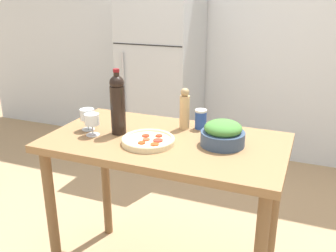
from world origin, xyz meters
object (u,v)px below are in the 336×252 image
Objects in this scene: wine_glass_near at (92,121)px; pepper_mill at (185,109)px; wine_glass_far at (87,116)px; salad_bowl at (223,134)px; refrigerator at (162,78)px; homemade_pizza at (148,140)px; wine_bottle at (118,103)px; salt_canister at (201,119)px.

pepper_mill reaches higher than wine_glass_near.
salad_bowl is (0.73, 0.06, -0.02)m from wine_glass_far.
refrigerator reaches higher than wine_glass_near.
homemade_pizza is (0.32, 0.00, -0.06)m from wine_glass_near.
wine_bottle is (0.44, -1.64, 0.24)m from refrigerator.
pepper_mill is (0.74, -1.44, 0.18)m from refrigerator.
salt_canister reaches higher than homemade_pizza.
salad_bowl is at bearing -47.67° from salt_canister.
wine_bottle reaches higher than salt_canister.
wine_glass_near reaches higher than salt_canister.
wine_glass_near is 0.32m from homemade_pizza.
wine_glass_far is at bearing -175.46° from wine_bottle.
wine_bottle is at bearing 33.80° from wine_glass_near.
salt_canister is at bearing -59.77° from refrigerator.
salt_canister is at bearing 23.67° from wine_glass_far.
pepper_mill is 0.10m from salt_canister.
refrigerator is 7.51× the size of salad_bowl.
refrigerator is at bearing 117.13° from pepper_mill.
wine_glass_far is at bearing -81.20° from refrigerator.
salad_bowl is at bearing 10.41° from wine_glass_near.
pepper_mill is at bearing 34.57° from wine_bottle.
refrigerator is 1.88m from salad_bowl.
refrigerator is at bearing 121.85° from salad_bowl.
wine_glass_far is (0.26, -1.65, 0.16)m from refrigerator.
salad_bowl is 0.82× the size of homemade_pizza.
pepper_mill is at bearing 148.08° from salad_bowl.
wine_bottle reaches higher than pepper_mill.
refrigerator is 1.63m from salt_canister.
pepper_mill is (0.41, 0.28, 0.03)m from wine_glass_near.
salad_bowl reaches higher than wine_glass_near.
wine_bottle reaches higher than wine_glass_near.
pepper_mill is at bearing 34.36° from wine_glass_near.
homemade_pizza is at bearing -120.11° from salt_canister.
wine_bottle reaches higher than wine_glass_far.
wine_glass_near is (0.32, -1.72, 0.16)m from refrigerator.
pepper_mill reaches higher than homemade_pizza.
refrigerator is 6.14× the size of homemade_pizza.
homemade_pizza is at bearing -161.26° from salad_bowl.
salt_canister is at bearing 31.98° from wine_glass_near.
salad_bowl is at bearing -31.92° from pepper_mill.
salt_canister is at bearing 59.89° from homemade_pizza.
wine_glass_far reaches higher than homemade_pizza.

